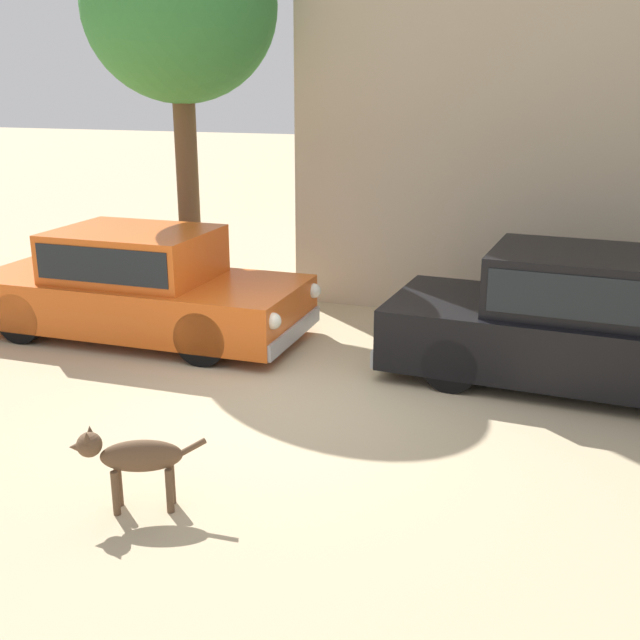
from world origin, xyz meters
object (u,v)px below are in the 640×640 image
(stray_dog_spotted, at_px, (131,457))
(acacia_tree_left, at_px, (179,9))
(parked_sedan_nearest, at_px, (139,284))
(parked_sedan_second, at_px, (583,320))

(stray_dog_spotted, xyz_separation_m, acacia_tree_left, (-2.48, 5.65, 3.77))
(stray_dog_spotted, relative_size, acacia_tree_left, 0.18)
(parked_sedan_nearest, xyz_separation_m, parked_sedan_second, (5.60, 0.09, 0.04))
(parked_sedan_second, relative_size, stray_dog_spotted, 4.54)
(parked_sedan_nearest, height_order, stray_dog_spotted, parked_sedan_nearest)
(acacia_tree_left, bearing_deg, stray_dog_spotted, -66.31)
(parked_sedan_nearest, height_order, parked_sedan_second, parked_sedan_second)
(stray_dog_spotted, bearing_deg, acacia_tree_left, -90.16)
(stray_dog_spotted, bearing_deg, parked_sedan_nearest, -83.05)
(parked_sedan_nearest, relative_size, parked_sedan_second, 0.99)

